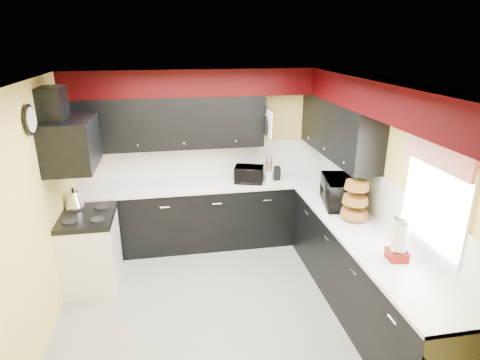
{
  "coord_description": "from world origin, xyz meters",
  "views": [
    {
      "loc": [
        -0.47,
        -3.79,
        2.89
      ],
      "look_at": [
        0.35,
        0.8,
        1.22
      ],
      "focal_mm": 30.0,
      "sensor_mm": 36.0,
      "label": 1
    }
  ],
  "objects_px": {
    "utensil_crock": "(268,177)",
    "kettle": "(74,199)",
    "toaster_oven": "(249,174)",
    "knife_block": "(277,174)",
    "microwave": "(342,192)"
  },
  "relations": [
    {
      "from": "toaster_oven",
      "to": "kettle",
      "type": "bearing_deg",
      "value": -150.82
    },
    {
      "from": "knife_block",
      "to": "kettle",
      "type": "xyz_separation_m",
      "value": [
        -2.68,
        -0.47,
        -0.01
      ]
    },
    {
      "from": "toaster_oven",
      "to": "microwave",
      "type": "bearing_deg",
      "value": -28.53
    },
    {
      "from": "toaster_oven",
      "to": "microwave",
      "type": "height_order",
      "value": "microwave"
    },
    {
      "from": "toaster_oven",
      "to": "utensil_crock",
      "type": "height_order",
      "value": "toaster_oven"
    },
    {
      "from": "microwave",
      "to": "utensil_crock",
      "type": "xyz_separation_m",
      "value": [
        -0.67,
        0.99,
        -0.1
      ]
    },
    {
      "from": "knife_block",
      "to": "kettle",
      "type": "bearing_deg",
      "value": -164.57
    },
    {
      "from": "utensil_crock",
      "to": "knife_block",
      "type": "bearing_deg",
      "value": 13.39
    },
    {
      "from": "utensil_crock",
      "to": "kettle",
      "type": "relative_size",
      "value": 0.61
    },
    {
      "from": "microwave",
      "to": "kettle",
      "type": "relative_size",
      "value": 2.71
    },
    {
      "from": "microwave",
      "to": "kettle",
      "type": "height_order",
      "value": "microwave"
    },
    {
      "from": "toaster_oven",
      "to": "kettle",
      "type": "relative_size",
      "value": 1.74
    },
    {
      "from": "toaster_oven",
      "to": "knife_block",
      "type": "bearing_deg",
      "value": 20.95
    },
    {
      "from": "knife_block",
      "to": "kettle",
      "type": "distance_m",
      "value": 2.72
    },
    {
      "from": "utensil_crock",
      "to": "kettle",
      "type": "bearing_deg",
      "value": -170.13
    }
  ]
}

